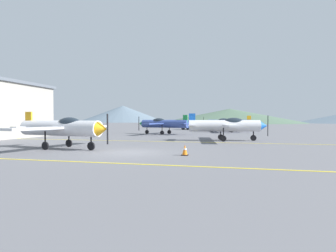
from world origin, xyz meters
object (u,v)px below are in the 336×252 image
Objects in this scene: airplane_back at (228,123)px; airplane_far at (163,123)px; traffic_cone_front at (185,150)px; car_sedan at (193,125)px; airplane_near at (63,128)px; airplane_mid at (227,125)px.

airplane_far is at bearing -134.81° from airplane_back.
car_sedan is at bearing 97.67° from traffic_cone_front.
traffic_cone_front is (-1.62, -27.78, -1.10)m from airplane_back.
airplane_far and airplane_back have the same top height.
airplane_near is 1.00× the size of airplane_back.
traffic_cone_front is (6.34, -19.77, -1.10)m from airplane_far.
airplane_mid reaches higher than car_sedan.
airplane_far reaches higher than traffic_cone_front.
airplane_mid is 25.52m from car_sedan.
airplane_back is at bearing 45.19° from airplane_far.
airplane_mid is at bearing -88.83° from airplane_back.
airplane_near is at bearing -137.87° from airplane_mid.
car_sedan is at bearing 84.34° from airplane_far.
airplane_near is at bearing 169.74° from traffic_cone_front.
car_sedan is (3.63, 33.99, -0.54)m from airplane_near.
airplane_back reaches higher than traffic_cone_front.
airplane_mid and airplane_back have the same top height.
airplane_far is at bearing -95.66° from car_sedan.
car_sedan is (1.56, 15.75, -0.54)m from airplane_far.
airplane_near is 13.92× the size of traffic_cone_front.
airplane_back is (7.96, 8.01, 0.00)m from airplane_far.
airplane_near reaches higher than traffic_cone_front.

